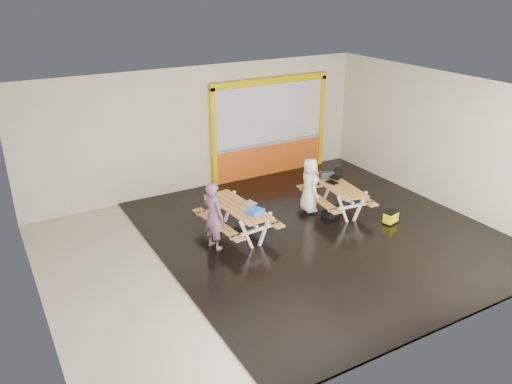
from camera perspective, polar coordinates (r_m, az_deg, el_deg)
room at (r=10.94m, az=2.33°, el=2.01°), size 10.02×8.02×3.52m
deck at (r=12.30m, az=7.17°, el=-4.48°), size 7.50×7.98×0.05m
kiosk at (r=15.31m, az=1.56°, el=7.00°), size 3.88×0.16×3.00m
picnic_table_left at (r=11.83m, az=-2.11°, el=-2.36°), size 1.51×2.08×0.79m
picnic_table_right at (r=13.23m, az=9.00°, el=0.15°), size 1.51×2.06×0.77m
person_left at (r=11.21m, az=-4.79°, el=-2.69°), size 0.51×0.65×1.56m
person_right at (r=12.94m, az=6.03°, el=0.80°), size 0.56×0.75×1.40m
laptop_left at (r=11.57m, az=-0.93°, el=-1.70°), size 0.38×0.35×0.14m
laptop_right at (r=13.26m, az=8.67°, el=1.30°), size 0.40×0.36×0.15m
blue_pouch at (r=11.34m, az=-0.02°, el=-2.21°), size 0.40×0.33×0.10m
toolbox at (r=13.52m, az=7.97°, el=1.95°), size 0.41×0.28×0.22m
backpack at (r=13.94m, az=9.13°, el=1.87°), size 0.25×0.16×0.43m
dark_case at (r=13.04m, az=8.34°, el=-2.42°), size 0.42×0.34×0.14m
fluke_bag at (r=12.95m, az=14.90°, el=-2.78°), size 0.42×0.32×0.32m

